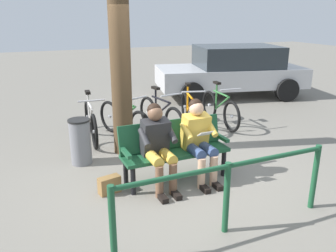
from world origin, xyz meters
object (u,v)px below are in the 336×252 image
at_px(handbag, 109,185).
at_px(bicycle_red, 91,122).
at_px(bicycle_black, 189,111).
at_px(bicycle_purple, 124,120).
at_px(bicycle_orange, 220,109).
at_px(person_reading, 198,136).
at_px(litter_bin, 80,142).
at_px(bicycle_silver, 160,116).
at_px(person_companion, 158,143).
at_px(parked_car, 232,70).
at_px(tree_trunk, 120,61).
at_px(bench, 174,146).

height_order(handbag, bicycle_red, bicycle_red).
height_order(bicycle_black, bicycle_purple, same).
bearing_deg(bicycle_purple, bicycle_orange, 69.89).
bearing_deg(person_reading, bicycle_orange, -128.73).
bearing_deg(bicycle_purple, person_reading, -6.88).
bearing_deg(litter_bin, bicycle_silver, -152.20).
height_order(person_companion, parked_car, parked_car).
distance_m(person_companion, bicycle_red, 2.37).
height_order(litter_bin, bicycle_red, bicycle_red).
height_order(person_companion, bicycle_silver, person_companion).
bearing_deg(handbag, tree_trunk, -113.38).
height_order(litter_bin, bicycle_orange, bicycle_orange).
relative_size(bench, person_reading, 1.34).
bearing_deg(bicycle_silver, person_reading, -17.09).
bearing_deg(bicycle_purple, handbag, -41.86).
distance_m(bicycle_orange, bicycle_red, 2.80).
distance_m(handbag, parked_car, 6.52).
xyz_separation_m(handbag, tree_trunk, (-0.60, -1.40, 1.49)).
bearing_deg(person_reading, bicycle_silver, -97.90).
height_order(bench, bicycle_purple, bicycle_purple).
relative_size(litter_bin, bicycle_red, 0.45).
height_order(bench, person_companion, person_companion).
relative_size(bicycle_black, parked_car, 0.36).
distance_m(tree_trunk, bicycle_black, 2.23).
xyz_separation_m(person_reading, bicycle_silver, (-0.26, -2.16, -0.31)).
height_order(bench, bicycle_black, bicycle_black).
relative_size(litter_bin, parked_car, 0.17).
relative_size(bench, person_companion, 1.34).
bearing_deg(handbag, person_reading, 177.45).
height_order(bicycle_silver, bicycle_purple, same).
relative_size(bench, parked_car, 0.36).
bearing_deg(person_reading, bench, -27.24).
bearing_deg(person_reading, bicycle_purple, -77.51).
relative_size(tree_trunk, bicycle_orange, 1.92).
bearing_deg(bicycle_silver, person_companion, -32.74).
bearing_deg(bicycle_red, handbag, -0.87).
bearing_deg(bicycle_black, bicycle_silver, -68.21).
bearing_deg(bicycle_purple, tree_trunk, -37.69).
xyz_separation_m(bicycle_silver, bicycle_purple, (0.77, 0.03, 0.00)).
distance_m(person_companion, parked_car, 6.05).
xyz_separation_m(person_companion, handbag, (0.69, -0.07, -0.54)).
bearing_deg(bicycle_purple, bench, -14.89).
height_order(bicycle_orange, bicycle_silver, same).
xyz_separation_m(litter_bin, bicycle_silver, (-1.77, -0.93, -0.02)).
relative_size(bicycle_purple, parked_car, 0.36).
height_order(bicycle_black, parked_car, parked_car).
bearing_deg(bicycle_purple, parked_car, 100.03).
distance_m(litter_bin, bicycle_orange, 3.30).
relative_size(handbag, tree_trunk, 0.09).
relative_size(person_reading, person_companion, 1.00).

